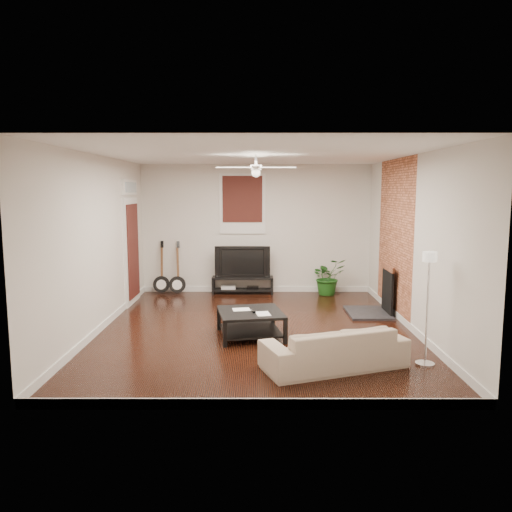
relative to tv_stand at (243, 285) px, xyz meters
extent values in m
cube|color=black|center=(0.29, -2.78, -0.19)|extent=(5.00, 6.00, 0.01)
cube|color=white|center=(0.29, -2.78, 2.61)|extent=(5.00, 6.00, 0.01)
cube|color=silver|center=(0.29, 0.22, 1.21)|extent=(5.00, 0.01, 2.80)
cube|color=silver|center=(0.29, -5.78, 1.21)|extent=(5.00, 0.01, 2.80)
cube|color=silver|center=(-2.21, -2.78, 1.21)|extent=(0.01, 6.00, 2.80)
cube|color=silver|center=(2.79, -2.78, 1.21)|extent=(0.01, 6.00, 2.80)
cube|color=brown|center=(2.78, -1.78, 1.21)|extent=(0.02, 2.20, 2.80)
cube|color=black|center=(2.49, -1.78, 0.27)|extent=(0.80, 1.10, 0.92)
cube|color=#37140F|center=(-0.01, 0.19, 1.76)|extent=(1.00, 0.06, 1.30)
cube|color=white|center=(-2.17, -0.88, 1.06)|extent=(0.08, 1.00, 2.50)
cube|color=black|center=(0.00, 0.00, 0.00)|extent=(1.32, 0.35, 0.37)
imported|color=black|center=(0.00, 0.02, 0.53)|extent=(1.19, 0.16, 0.68)
cube|color=black|center=(0.21, -3.19, 0.01)|extent=(1.10, 1.10, 0.40)
imported|color=#C2AB91|center=(1.30, -4.54, 0.08)|extent=(1.96, 1.29, 0.53)
imported|color=#1B5217|center=(1.84, -0.11, 0.21)|extent=(0.88, 0.82, 0.79)
camera|label=1|loc=(0.31, -10.67, 2.08)|focal=34.96mm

